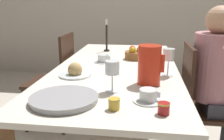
# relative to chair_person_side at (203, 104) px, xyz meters

# --- Properties ---
(dining_table) EXTENTS (0.91, 1.98, 0.74)m
(dining_table) POSITION_rel_chair_person_side_xyz_m (-0.64, 0.10, 0.15)
(dining_table) COLOR silver
(dining_table) RESTS_ON ground_plane
(chair_person_side) EXTENTS (0.42, 0.42, 0.93)m
(chair_person_side) POSITION_rel_chair_person_side_xyz_m (0.00, 0.00, 0.00)
(chair_person_side) COLOR #331E14
(chair_person_side) RESTS_ON ground_plane
(chair_opposite) EXTENTS (0.42, 0.42, 0.93)m
(chair_opposite) POSITION_rel_chair_person_side_xyz_m (-1.28, 0.49, 0.00)
(chair_opposite) COLOR #331E14
(chair_opposite) RESTS_ON ground_plane
(person_seated) EXTENTS (0.39, 0.41, 1.19)m
(person_seated) POSITION_rel_chair_person_side_xyz_m (0.09, -0.01, 0.21)
(person_seated) COLOR #33333D
(person_seated) RESTS_ON ground_plane
(red_pitcher) EXTENTS (0.16, 0.14, 0.24)m
(red_pitcher) POSITION_rel_chair_person_side_xyz_m (-0.40, -0.30, 0.36)
(red_pitcher) COLOR red
(red_pitcher) RESTS_ON dining_table
(wine_glass_water) EXTENTS (0.08, 0.08, 0.19)m
(wine_glass_water) POSITION_rel_chair_person_side_xyz_m (-0.28, -0.11, 0.38)
(wine_glass_water) COLOR white
(wine_glass_water) RESTS_ON dining_table
(wine_glass_juice) EXTENTS (0.08, 0.08, 0.17)m
(wine_glass_juice) POSITION_rel_chair_person_side_xyz_m (-0.60, -0.46, 0.36)
(wine_glass_juice) COLOR white
(wine_glass_juice) RESTS_ON dining_table
(teacup_near_person) EXTENTS (0.15, 0.15, 0.06)m
(teacup_near_person) POSITION_rel_chair_person_side_xyz_m (-0.41, -0.58, 0.26)
(teacup_near_person) COLOR silver
(teacup_near_person) RESTS_ON dining_table
(teacup_across) EXTENTS (0.15, 0.15, 0.06)m
(teacup_across) POSITION_rel_chair_person_side_xyz_m (-0.77, 0.22, 0.26)
(teacup_across) COLOR silver
(teacup_across) RESTS_ON dining_table
(serving_tray) EXTENTS (0.34, 0.34, 0.03)m
(serving_tray) POSITION_rel_chair_person_side_xyz_m (-0.82, -0.64, 0.25)
(serving_tray) COLOR #9E9EA3
(serving_tray) RESTS_ON dining_table
(bread_plate) EXTENTS (0.22, 0.22, 0.10)m
(bread_plate) POSITION_rel_chair_person_side_xyz_m (-0.89, -0.19, 0.27)
(bread_plate) COLOR silver
(bread_plate) RESTS_ON dining_table
(jam_jar_amber) EXTENTS (0.06, 0.06, 0.05)m
(jam_jar_amber) POSITION_rel_chair_person_side_xyz_m (-0.34, -0.72, 0.27)
(jam_jar_amber) COLOR #A81E1E
(jam_jar_amber) RESTS_ON dining_table
(jam_jar_red) EXTENTS (0.06, 0.06, 0.05)m
(jam_jar_red) POSITION_rel_chair_person_side_xyz_m (-0.57, -0.69, 0.27)
(jam_jar_red) COLOR gold
(jam_jar_red) RESTS_ON dining_table
(fruit_bowl) EXTENTS (0.18, 0.18, 0.11)m
(fruit_bowl) POSITION_rel_chair_person_side_xyz_m (-0.51, 0.37, 0.28)
(fruit_bowl) COLOR brown
(fruit_bowl) RESTS_ON dining_table
(candlestick_tall) EXTENTS (0.06, 0.06, 0.31)m
(candlestick_tall) POSITION_rel_chair_person_side_xyz_m (-0.81, 0.69, 0.36)
(candlestick_tall) COLOR black
(candlestick_tall) RESTS_ON dining_table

